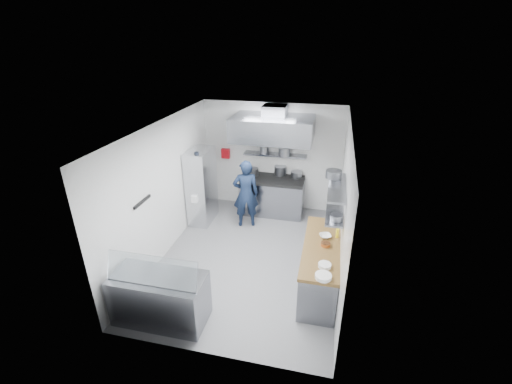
% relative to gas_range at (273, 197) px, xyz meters
% --- Properties ---
extents(floor, '(5.00, 5.00, 0.00)m').
position_rel_gas_range_xyz_m(floor, '(-0.10, -2.10, -0.45)').
color(floor, slate).
rests_on(floor, ground).
extents(ceiling, '(5.00, 5.00, 0.00)m').
position_rel_gas_range_xyz_m(ceiling, '(-0.10, -2.10, 2.35)').
color(ceiling, silver).
rests_on(ceiling, wall_back).
extents(wall_back, '(3.60, 2.80, 0.02)m').
position_rel_gas_range_xyz_m(wall_back, '(-0.10, 0.40, 0.95)').
color(wall_back, white).
rests_on(wall_back, floor).
extents(wall_front, '(3.60, 2.80, 0.02)m').
position_rel_gas_range_xyz_m(wall_front, '(-0.10, -4.60, 0.95)').
color(wall_front, white).
rests_on(wall_front, floor).
extents(wall_left, '(2.80, 5.00, 0.02)m').
position_rel_gas_range_xyz_m(wall_left, '(-1.90, -2.10, 0.95)').
color(wall_left, white).
rests_on(wall_left, floor).
extents(wall_right, '(2.80, 5.00, 0.02)m').
position_rel_gas_range_xyz_m(wall_right, '(1.70, -2.10, 0.95)').
color(wall_right, white).
rests_on(wall_right, floor).
extents(gas_range, '(1.60, 0.80, 0.90)m').
position_rel_gas_range_xyz_m(gas_range, '(0.00, 0.00, 0.00)').
color(gas_range, gray).
rests_on(gas_range, floor).
extents(cooktop, '(1.57, 0.78, 0.06)m').
position_rel_gas_range_xyz_m(cooktop, '(0.00, 0.00, 0.48)').
color(cooktop, black).
rests_on(cooktop, gas_range).
extents(stock_pot_left, '(0.28, 0.28, 0.20)m').
position_rel_gas_range_xyz_m(stock_pot_left, '(-0.54, 0.09, 0.61)').
color(stock_pot_left, slate).
rests_on(stock_pot_left, cooktop).
extents(stock_pot_mid, '(0.31, 0.31, 0.24)m').
position_rel_gas_range_xyz_m(stock_pot_mid, '(0.14, 0.31, 0.63)').
color(stock_pot_mid, slate).
rests_on(stock_pot_mid, cooktop).
extents(stock_pot_right, '(0.29, 0.29, 0.16)m').
position_rel_gas_range_xyz_m(stock_pot_right, '(0.57, 0.21, 0.59)').
color(stock_pot_right, slate).
rests_on(stock_pot_right, cooktop).
extents(over_range_shelf, '(1.60, 0.30, 0.04)m').
position_rel_gas_range_xyz_m(over_range_shelf, '(0.00, 0.24, 1.07)').
color(over_range_shelf, gray).
rests_on(over_range_shelf, wall_back).
extents(shelf_pot_a, '(0.24, 0.24, 0.18)m').
position_rel_gas_range_xyz_m(shelf_pot_a, '(-0.29, 0.27, 1.18)').
color(shelf_pot_a, slate).
rests_on(shelf_pot_a, over_range_shelf).
extents(shelf_pot_b, '(0.29, 0.29, 0.22)m').
position_rel_gas_range_xyz_m(shelf_pot_b, '(0.25, 0.14, 1.20)').
color(shelf_pot_b, slate).
rests_on(shelf_pot_b, over_range_shelf).
extents(extractor_hood, '(1.90, 1.15, 0.55)m').
position_rel_gas_range_xyz_m(extractor_hood, '(0.00, -0.18, 1.85)').
color(extractor_hood, gray).
rests_on(extractor_hood, wall_back).
extents(hood_duct, '(0.55, 0.55, 0.24)m').
position_rel_gas_range_xyz_m(hood_duct, '(0.00, 0.05, 2.23)').
color(hood_duct, slate).
rests_on(hood_duct, extractor_hood).
extents(red_firebox, '(0.22, 0.10, 0.26)m').
position_rel_gas_range_xyz_m(red_firebox, '(-1.35, 0.34, 0.97)').
color(red_firebox, '#B00E16').
rests_on(red_firebox, wall_back).
extents(chef, '(0.71, 0.57, 1.69)m').
position_rel_gas_range_xyz_m(chef, '(-0.51, -0.80, 0.39)').
color(chef, '#111D35').
rests_on(chef, floor).
extents(wire_rack, '(0.50, 0.90, 1.85)m').
position_rel_gas_range_xyz_m(wire_rack, '(-1.63, -0.79, 0.48)').
color(wire_rack, silver).
rests_on(wire_rack, floor).
extents(rack_bin_a, '(0.15, 0.18, 0.17)m').
position_rel_gas_range_xyz_m(rack_bin_a, '(-1.63, -1.21, 0.35)').
color(rack_bin_a, white).
rests_on(rack_bin_a, wire_rack).
extents(rack_bin_b, '(0.14, 0.18, 0.16)m').
position_rel_gas_range_xyz_m(rack_bin_b, '(-1.63, -0.71, 0.85)').
color(rack_bin_b, yellow).
rests_on(rack_bin_b, wire_rack).
extents(rack_jar, '(0.10, 0.10, 0.18)m').
position_rel_gas_range_xyz_m(rack_jar, '(-1.58, -1.06, 1.35)').
color(rack_jar, black).
rests_on(rack_jar, wire_rack).
extents(knife_strip, '(0.04, 0.55, 0.05)m').
position_rel_gas_range_xyz_m(knife_strip, '(-1.88, -3.00, 1.10)').
color(knife_strip, black).
rests_on(knife_strip, wall_left).
extents(prep_counter_base, '(0.62, 2.00, 0.84)m').
position_rel_gas_range_xyz_m(prep_counter_base, '(1.38, -2.70, -0.03)').
color(prep_counter_base, gray).
rests_on(prep_counter_base, floor).
extents(prep_counter_top, '(0.65, 2.04, 0.06)m').
position_rel_gas_range_xyz_m(prep_counter_top, '(1.38, -2.70, 0.42)').
color(prep_counter_top, brown).
rests_on(prep_counter_top, prep_counter_base).
extents(plate_stack_a, '(0.26, 0.26, 0.06)m').
position_rel_gas_range_xyz_m(plate_stack_a, '(1.44, -3.60, 0.48)').
color(plate_stack_a, white).
rests_on(plate_stack_a, prep_counter_top).
extents(plate_stack_b, '(0.21, 0.21, 0.06)m').
position_rel_gas_range_xyz_m(plate_stack_b, '(1.45, -3.32, 0.48)').
color(plate_stack_b, white).
rests_on(plate_stack_b, prep_counter_top).
extents(copper_pan, '(0.17, 0.17, 0.06)m').
position_rel_gas_range_xyz_m(copper_pan, '(1.44, -2.70, 0.48)').
color(copper_pan, '#D3773B').
rests_on(copper_pan, prep_counter_top).
extents(squeeze_bottle, '(0.05, 0.05, 0.18)m').
position_rel_gas_range_xyz_m(squeeze_bottle, '(1.63, -2.37, 0.54)').
color(squeeze_bottle, yellow).
rests_on(squeeze_bottle, prep_counter_top).
extents(mixing_bowl, '(0.27, 0.27, 0.05)m').
position_rel_gas_range_xyz_m(mixing_bowl, '(1.42, -2.41, 0.48)').
color(mixing_bowl, white).
rests_on(mixing_bowl, prep_counter_top).
extents(wall_shelf_lower, '(0.30, 1.30, 0.04)m').
position_rel_gas_range_xyz_m(wall_shelf_lower, '(1.54, -2.40, 1.05)').
color(wall_shelf_lower, gray).
rests_on(wall_shelf_lower, wall_right).
extents(wall_shelf_upper, '(0.30, 1.30, 0.04)m').
position_rel_gas_range_xyz_m(wall_shelf_upper, '(1.54, -2.40, 1.47)').
color(wall_shelf_upper, gray).
rests_on(wall_shelf_upper, wall_right).
extents(shelf_pot_c, '(0.21, 0.21, 0.10)m').
position_rel_gas_range_xyz_m(shelf_pot_c, '(1.57, -2.84, 1.12)').
color(shelf_pot_c, slate).
rests_on(shelf_pot_c, wall_shelf_lower).
extents(shelf_pot_d, '(0.29, 0.29, 0.14)m').
position_rel_gas_range_xyz_m(shelf_pot_d, '(1.47, -2.03, 1.56)').
color(shelf_pot_d, slate).
rests_on(shelf_pot_d, wall_shelf_upper).
extents(display_case, '(1.50, 0.70, 0.85)m').
position_rel_gas_range_xyz_m(display_case, '(-1.10, -4.10, -0.03)').
color(display_case, gray).
rests_on(display_case, floor).
extents(display_glass, '(1.47, 0.19, 0.42)m').
position_rel_gas_range_xyz_m(display_glass, '(-1.10, -4.22, 0.62)').
color(display_glass, silver).
rests_on(display_glass, display_case).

